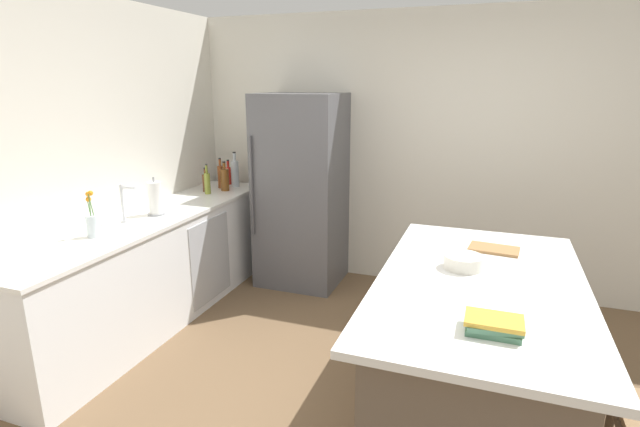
{
  "coord_description": "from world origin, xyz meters",
  "views": [
    {
      "loc": [
        0.49,
        -2.4,
        1.96
      ],
      "look_at": [
        -0.7,
        0.9,
        1.0
      ],
      "focal_mm": 27.09,
      "sensor_mm": 36.0,
      "label": 1
    }
  ],
  "objects_px": {
    "flower_vase": "(92,223)",
    "paper_towel_roll": "(155,199)",
    "mixing_bowl": "(463,262)",
    "cutting_board": "(494,249)",
    "kitchen_island": "(474,353)",
    "refrigerator": "(301,191)",
    "soda_bottle": "(235,173)",
    "syrup_bottle": "(206,182)",
    "olive_oil_bottle": "(207,183)",
    "sink_faucet": "(124,203)",
    "hot_sauce_bottle": "(229,175)",
    "vinegar_bottle": "(221,176)",
    "whiskey_bottle": "(225,179)",
    "cookbook_stack": "(494,325)"
  },
  "relations": [
    {
      "from": "flower_vase",
      "to": "paper_towel_roll",
      "type": "distance_m",
      "value": 0.64
    },
    {
      "from": "mixing_bowl",
      "to": "cutting_board",
      "type": "xyz_separation_m",
      "value": [
        0.17,
        0.39,
        -0.03
      ]
    },
    {
      "from": "kitchen_island",
      "to": "refrigerator",
      "type": "relative_size",
      "value": 1.03
    },
    {
      "from": "paper_towel_roll",
      "to": "soda_bottle",
      "type": "bearing_deg",
      "value": 86.75
    },
    {
      "from": "cutting_board",
      "to": "syrup_bottle",
      "type": "bearing_deg",
      "value": 161.97
    },
    {
      "from": "olive_oil_bottle",
      "to": "sink_faucet",
      "type": "bearing_deg",
      "value": -92.62
    },
    {
      "from": "refrigerator",
      "to": "hot_sauce_bottle",
      "type": "height_order",
      "value": "refrigerator"
    },
    {
      "from": "vinegar_bottle",
      "to": "olive_oil_bottle",
      "type": "relative_size",
      "value": 1.06
    },
    {
      "from": "refrigerator",
      "to": "syrup_bottle",
      "type": "height_order",
      "value": "refrigerator"
    },
    {
      "from": "kitchen_island",
      "to": "vinegar_bottle",
      "type": "xyz_separation_m",
      "value": [
        -2.6,
        1.61,
        0.57
      ]
    },
    {
      "from": "flower_vase",
      "to": "vinegar_bottle",
      "type": "distance_m",
      "value": 1.72
    },
    {
      "from": "whiskey_bottle",
      "to": "cookbook_stack",
      "type": "bearing_deg",
      "value": -39.28
    },
    {
      "from": "sink_faucet",
      "to": "flower_vase",
      "type": "distance_m",
      "value": 0.37
    },
    {
      "from": "cookbook_stack",
      "to": "mixing_bowl",
      "type": "distance_m",
      "value": 0.75
    },
    {
      "from": "cookbook_stack",
      "to": "mixing_bowl",
      "type": "relative_size",
      "value": 1.09
    },
    {
      "from": "sink_faucet",
      "to": "cutting_board",
      "type": "bearing_deg",
      "value": 5.86
    },
    {
      "from": "kitchen_island",
      "to": "vinegar_bottle",
      "type": "relative_size",
      "value": 6.24
    },
    {
      "from": "hot_sauce_bottle",
      "to": "cutting_board",
      "type": "xyz_separation_m",
      "value": [
        2.68,
        -1.26,
        -0.09
      ]
    },
    {
      "from": "kitchen_island",
      "to": "cookbook_stack",
      "type": "distance_m",
      "value": 0.76
    },
    {
      "from": "soda_bottle",
      "to": "cookbook_stack",
      "type": "height_order",
      "value": "soda_bottle"
    },
    {
      "from": "whiskey_bottle",
      "to": "cookbook_stack",
      "type": "distance_m",
      "value": 3.31
    },
    {
      "from": "hot_sauce_bottle",
      "to": "mixing_bowl",
      "type": "height_order",
      "value": "hot_sauce_bottle"
    },
    {
      "from": "hot_sauce_bottle",
      "to": "olive_oil_bottle",
      "type": "relative_size",
      "value": 0.9
    },
    {
      "from": "whiskey_bottle",
      "to": "olive_oil_bottle",
      "type": "distance_m",
      "value": 0.2
    },
    {
      "from": "paper_towel_roll",
      "to": "mixing_bowl",
      "type": "distance_m",
      "value": 2.48
    },
    {
      "from": "hot_sauce_bottle",
      "to": "olive_oil_bottle",
      "type": "height_order",
      "value": "olive_oil_bottle"
    },
    {
      "from": "kitchen_island",
      "to": "cutting_board",
      "type": "xyz_separation_m",
      "value": [
        0.06,
        0.53,
        0.46
      ]
    },
    {
      "from": "vinegar_bottle",
      "to": "cookbook_stack",
      "type": "relative_size",
      "value": 1.26
    },
    {
      "from": "soda_bottle",
      "to": "cookbook_stack",
      "type": "xyz_separation_m",
      "value": [
        2.56,
        -2.29,
        -0.1
      ]
    },
    {
      "from": "kitchen_island",
      "to": "paper_towel_roll",
      "type": "relative_size",
      "value": 6.14
    },
    {
      "from": "paper_towel_roll",
      "to": "mixing_bowl",
      "type": "bearing_deg",
      "value": -8.89
    },
    {
      "from": "vinegar_bottle",
      "to": "syrup_bottle",
      "type": "xyz_separation_m",
      "value": [
        -0.05,
        -0.2,
        -0.03
      ]
    },
    {
      "from": "kitchen_island",
      "to": "flower_vase",
      "type": "height_order",
      "value": "flower_vase"
    },
    {
      "from": "vinegar_bottle",
      "to": "cutting_board",
      "type": "relative_size",
      "value": 0.95
    },
    {
      "from": "cookbook_stack",
      "to": "cutting_board",
      "type": "height_order",
      "value": "cookbook_stack"
    },
    {
      "from": "vinegar_bottle",
      "to": "cutting_board",
      "type": "bearing_deg",
      "value": -22.07
    },
    {
      "from": "kitchen_island",
      "to": "paper_towel_roll",
      "type": "distance_m",
      "value": 2.67
    },
    {
      "from": "sink_faucet",
      "to": "syrup_bottle",
      "type": "height_order",
      "value": "sink_faucet"
    },
    {
      "from": "paper_towel_roll",
      "to": "cookbook_stack",
      "type": "bearing_deg",
      "value": -22.95
    },
    {
      "from": "paper_towel_roll",
      "to": "soda_bottle",
      "type": "relative_size",
      "value": 0.86
    },
    {
      "from": "vinegar_bottle",
      "to": "whiskey_bottle",
      "type": "distance_m",
      "value": 0.14
    },
    {
      "from": "refrigerator",
      "to": "vinegar_bottle",
      "type": "distance_m",
      "value": 0.87
    },
    {
      "from": "refrigerator",
      "to": "soda_bottle",
      "type": "distance_m",
      "value": 0.77
    },
    {
      "from": "whiskey_bottle",
      "to": "mixing_bowl",
      "type": "xyz_separation_m",
      "value": [
        2.39,
        -1.37,
        -0.07
      ]
    },
    {
      "from": "sink_faucet",
      "to": "cutting_board",
      "type": "xyz_separation_m",
      "value": [
        2.69,
        0.28,
        -0.14
      ]
    },
    {
      "from": "cookbook_stack",
      "to": "kitchen_island",
      "type": "bearing_deg",
      "value": 96.73
    },
    {
      "from": "olive_oil_bottle",
      "to": "cutting_board",
      "type": "height_order",
      "value": "olive_oil_bottle"
    },
    {
      "from": "kitchen_island",
      "to": "flower_vase",
      "type": "bearing_deg",
      "value": -177.6
    },
    {
      "from": "kitchen_island",
      "to": "flower_vase",
      "type": "relative_size",
      "value": 5.75
    },
    {
      "from": "flower_vase",
      "to": "mixing_bowl",
      "type": "relative_size",
      "value": 1.5
    }
  ]
}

